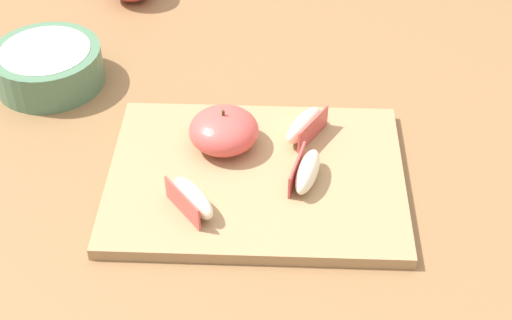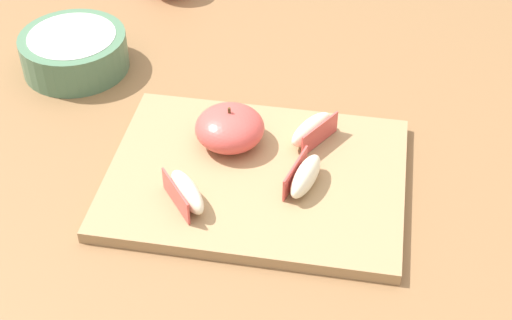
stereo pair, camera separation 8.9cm
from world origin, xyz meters
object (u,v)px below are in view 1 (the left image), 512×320
(cutting_board, at_px, (256,177))
(apple_half_skin_up, at_px, (224,130))
(ceramic_fruit_bowl, at_px, (48,65))
(apple_wedge_front, at_px, (191,198))
(apple_wedge_middle, at_px, (307,171))
(apple_wedge_near_knife, at_px, (305,126))

(cutting_board, relative_size, apple_half_skin_up, 4.11)
(apple_half_skin_up, bearing_deg, cutting_board, -50.02)
(cutting_board, relative_size, ceramic_fruit_bowl, 2.34)
(cutting_board, distance_m, apple_wedge_front, 0.10)
(apple_wedge_middle, height_order, apple_wedge_near_knife, same)
(cutting_board, height_order, ceramic_fruit_bowl, ceramic_fruit_bowl)
(apple_wedge_near_knife, bearing_deg, apple_half_skin_up, -167.17)
(cutting_board, bearing_deg, apple_wedge_near_knife, 51.05)
(apple_half_skin_up, height_order, apple_wedge_near_knife, apple_half_skin_up)
(cutting_board, xyz_separation_m, apple_wedge_middle, (0.06, -0.01, 0.02))
(cutting_board, bearing_deg, ceramic_fruit_bowl, 146.78)
(apple_half_skin_up, relative_size, apple_wedge_near_knife, 1.15)
(ceramic_fruit_bowl, bearing_deg, apple_half_skin_up, -29.59)
(apple_half_skin_up, distance_m, apple_wedge_middle, 0.12)
(cutting_board, height_order, apple_half_skin_up, apple_half_skin_up)
(apple_wedge_middle, relative_size, apple_wedge_front, 1.07)
(apple_wedge_middle, height_order, ceramic_fruit_bowl, ceramic_fruit_bowl)
(apple_wedge_front, distance_m, ceramic_fruit_bowl, 0.34)
(apple_half_skin_up, bearing_deg, apple_wedge_middle, -31.82)
(apple_wedge_near_knife, xyz_separation_m, ceramic_fruit_bowl, (-0.35, 0.12, -0.00))
(apple_wedge_near_knife, bearing_deg, apple_wedge_front, -133.41)
(apple_wedge_middle, bearing_deg, ceramic_fruit_bowl, 149.77)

